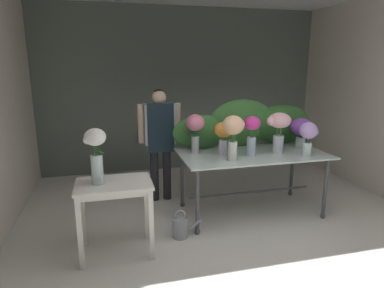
# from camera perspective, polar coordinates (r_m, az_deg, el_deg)

# --- Properties ---
(ground_plane) EXTENTS (8.55, 8.55, 0.00)m
(ground_plane) POSITION_cam_1_polar(r_m,az_deg,el_deg) (4.85, 3.44, -10.46)
(ground_plane) COLOR silver
(wall_back) EXTENTS (5.32, 0.12, 2.99)m
(wall_back) POSITION_cam_1_polar(r_m,az_deg,el_deg) (6.33, -1.74, 9.20)
(wall_back) COLOR slate
(wall_back) RESTS_ON ground
(wall_right) EXTENTS (0.12, 4.00, 2.99)m
(wall_right) POSITION_cam_1_polar(r_m,az_deg,el_deg) (5.85, 29.61, 7.11)
(wall_right) COLOR beige
(wall_right) RESTS_ON ground
(display_table_glass) EXTENTS (1.91, 1.01, 0.84)m
(display_table_glass) POSITION_cam_1_polar(r_m,az_deg,el_deg) (4.46, 10.27, -2.96)
(display_table_glass) COLOR silver
(display_table_glass) RESTS_ON ground
(side_table_white) EXTENTS (0.77, 0.53, 0.80)m
(side_table_white) POSITION_cam_1_polar(r_m,az_deg,el_deg) (3.54, -13.21, -8.18)
(side_table_white) COLOR silver
(side_table_white) RESTS_ON ground
(florist) EXTENTS (0.62, 0.24, 1.63)m
(florist) POSITION_cam_1_polar(r_m,az_deg,el_deg) (4.77, -5.56, 1.89)
(florist) COLOR #232328
(florist) RESTS_ON ground
(foliage_backdrop) EXTENTS (2.06, 0.32, 0.66)m
(foliage_backdrop) POSITION_cam_1_polar(r_m,az_deg,el_deg) (4.76, 10.06, 3.15)
(foliage_backdrop) COLOR #387033
(foliage_backdrop) RESTS_ON display_table_glass
(vase_lilac_dahlias) EXTENTS (0.23, 0.22, 0.44)m
(vase_lilac_dahlias) POSITION_cam_1_polar(r_m,az_deg,el_deg) (4.38, 19.39, 1.49)
(vase_lilac_dahlias) COLOR silver
(vase_lilac_dahlias) RESTS_ON display_table_glass
(vase_blush_freesia) EXTENTS (0.33, 0.29, 0.53)m
(vase_blush_freesia) POSITION_cam_1_polar(r_m,az_deg,el_deg) (4.41, 14.71, 2.92)
(vase_blush_freesia) COLOR silver
(vase_blush_freesia) RESTS_ON display_table_glass
(vase_rosy_roses) EXTENTS (0.24, 0.24, 0.51)m
(vase_rosy_roses) POSITION_cam_1_polar(r_m,az_deg,el_deg) (4.26, 0.53, 2.88)
(vase_rosy_roses) COLOR silver
(vase_rosy_roses) RESTS_ON display_table_glass
(vase_sunset_stock) EXTENTS (0.23, 0.23, 0.42)m
(vase_sunset_stock) POSITION_cam_1_polar(r_m,az_deg,el_deg) (4.24, 5.39, 1.72)
(vase_sunset_stock) COLOR silver
(vase_sunset_stock) RESTS_ON display_table_glass
(vase_peach_anemones) EXTENTS (0.27, 0.26, 0.55)m
(vase_peach_anemones) POSITION_cam_1_polar(r_m,az_deg,el_deg) (3.96, 7.11, 2.33)
(vase_peach_anemones) COLOR silver
(vase_peach_anemones) RESTS_ON display_table_glass
(vase_violet_tulips) EXTENTS (0.30, 0.30, 0.41)m
(vase_violet_tulips) POSITION_cam_1_polar(r_m,az_deg,el_deg) (4.82, 18.28, 2.46)
(vase_violet_tulips) COLOR silver
(vase_violet_tulips) RESTS_ON display_table_glass
(vase_magenta_snapdragons) EXTENTS (0.21, 0.21, 0.50)m
(vase_magenta_snapdragons) POSITION_cam_1_polar(r_m,az_deg,el_deg) (4.23, 10.21, 2.14)
(vase_magenta_snapdragons) COLOR silver
(vase_magenta_snapdragons) RESTS_ON display_table_glass
(vase_white_roses_tall) EXTENTS (0.22, 0.21, 0.57)m
(vase_white_roses_tall) POSITION_cam_1_polar(r_m,az_deg,el_deg) (3.41, -16.24, -1.24)
(vase_white_roses_tall) COLOR silver
(vase_white_roses_tall) RESTS_ON side_table_white
(watering_can) EXTENTS (0.35, 0.18, 0.34)m
(watering_can) POSITION_cam_1_polar(r_m,az_deg,el_deg) (3.98, -1.98, -14.08)
(watering_can) COLOR #999EA3
(watering_can) RESTS_ON ground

